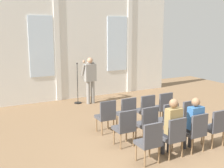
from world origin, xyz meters
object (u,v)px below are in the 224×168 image
object	(u,v)px
audience_r2_c2	(194,121)
audience_r2_c1	(172,125)
chair_r0_c2	(146,108)
mic_stand	(78,95)
chair_r2_c0	(150,140)
speaker	(90,77)
chair_r1_c2	(168,118)
chair_r0_c3	(163,105)
chair_r2_c1	(174,135)
chair_r1_c0	(125,126)
chair_r2_c3	(216,126)
chair_r1_c1	(147,122)
chair_r2_c2	(196,130)
chair_r1_c3	(187,114)
chair_r0_c0	(106,115)
chair_r0_c1	(127,111)

from	to	relation	value
audience_r2_c2	audience_r2_c1	bearing A→B (deg)	-179.75
audience_r2_c2	chair_r0_c2	bearing A→B (deg)	90.00
mic_stand	chair_r2_c0	bearing A→B (deg)	-94.95
speaker	chair_r1_c2	bearing A→B (deg)	-84.12
chair_r0_c3	chair_r2_c1	bearing A→B (deg)	-122.42
chair_r0_c2	chair_r1_c0	xyz separation A→B (m)	(-1.30, -1.02, 0.00)
audience_r2_c1	chair_r2_c3	size ratio (longest dim) A/B	1.44
chair_r1_c1	chair_r2_c1	xyz separation A→B (m)	(0.00, -1.02, 0.00)
chair_r1_c0	chair_r1_c1	bearing A→B (deg)	0.00
chair_r0_c2	chair_r0_c3	distance (m)	0.65
chair_r0_c3	audience_r2_c1	xyz separation A→B (m)	(-1.30, -1.97, 0.21)
mic_stand	chair_r2_c0	xyz separation A→B (m)	(-0.46, -5.35, 0.20)
speaker	chair_r0_c3	bearing A→B (deg)	-70.76
chair_r0_c3	audience_r2_c1	size ratio (longest dim) A/B	0.70
chair_r0_c3	chair_r2_c2	world-z (taller)	same
chair_r0_c2	chair_r1_c0	world-z (taller)	same
chair_r2_c2	audience_r2_c2	bearing A→B (deg)	90.00
chair_r1_c1	chair_r2_c2	size ratio (longest dim) A/B	1.00
chair_r1_c3	chair_r0_c3	bearing A→B (deg)	90.00
chair_r0_c2	chair_r1_c1	distance (m)	1.21
mic_stand	chair_r0_c2	xyz separation A→B (m)	(0.84, -3.30, 0.20)
mic_stand	chair_r2_c3	bearing A→B (deg)	-74.48
audience_r2_c2	chair_r2_c3	xyz separation A→B (m)	(0.65, -0.08, -0.19)
chair_r0_c3	audience_r2_c1	world-z (taller)	audience_r2_c1
speaker	chair_r1_c0	world-z (taller)	speaker
chair_r0_c0	audience_r2_c1	size ratio (longest dim) A/B	0.70
speaker	chair_r1_c2	distance (m)	4.14
chair_r0_c3	chair_r1_c2	world-z (taller)	same
chair_r1_c2	chair_r0_c3	bearing A→B (deg)	57.58
chair_r2_c1	audience_r2_c2	xyz separation A→B (m)	(0.65, 0.08, 0.19)
chair_r1_c0	mic_stand	bearing A→B (deg)	83.89
chair_r1_c2	speaker	bearing A→B (deg)	95.88
chair_r1_c2	chair_r2_c2	bearing A→B (deg)	-90.00
chair_r1_c2	chair_r1_c3	world-z (taller)	same
chair_r0_c0	audience_r2_c2	world-z (taller)	audience_r2_c2
chair_r1_c0	chair_r2_c1	distance (m)	1.21
speaker	chair_r0_c3	world-z (taller)	speaker
speaker	chair_r2_c1	size ratio (longest dim) A/B	1.86
chair_r1_c2	chair_r0_c1	bearing A→B (deg)	122.42
chair_r0_c2	chair_r0_c1	bearing A→B (deg)	180.00
chair_r0_c1	audience_r2_c1	xyz separation A→B (m)	(0.00, -1.97, 0.21)
chair_r2_c0	audience_r2_c2	distance (m)	1.32
mic_stand	chair_r2_c0	distance (m)	5.37
chair_r0_c2	chair_r2_c1	size ratio (longest dim) A/B	1.00
chair_r1_c0	chair_r2_c3	distance (m)	2.20
speaker	mic_stand	size ratio (longest dim) A/B	1.12
chair_r0_c1	chair_r1_c0	bearing A→B (deg)	-122.42
chair_r0_c2	audience_r2_c2	size ratio (longest dim) A/B	0.72
chair_r1_c0	chair_r1_c1	size ratio (longest dim) A/B	1.00
chair_r1_c0	chair_r1_c3	size ratio (longest dim) A/B	1.00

